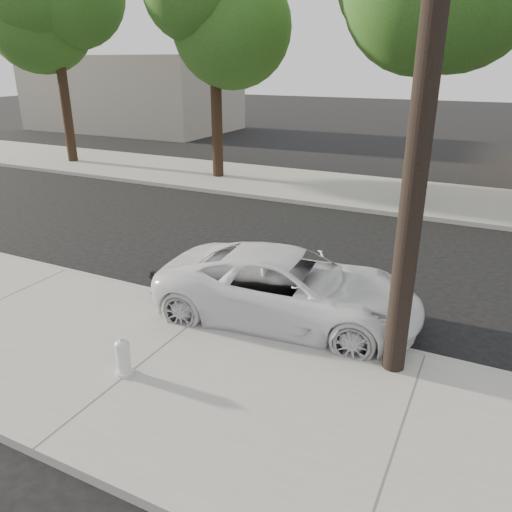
# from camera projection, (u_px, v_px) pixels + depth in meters

# --- Properties ---
(ground) EXTENTS (120.00, 120.00, 0.00)m
(ground) POSITION_uv_depth(u_px,v_px,m) (262.00, 274.00, 11.64)
(ground) COLOR black
(ground) RESTS_ON ground
(near_sidewalk) EXTENTS (90.00, 4.40, 0.15)m
(near_sidewalk) POSITION_uv_depth(u_px,v_px,m) (145.00, 364.00, 8.03)
(near_sidewalk) COLOR gray
(near_sidewalk) RESTS_ON ground
(far_sidewalk) EXTENTS (90.00, 5.00, 0.15)m
(far_sidewalk) POSITION_uv_depth(u_px,v_px,m) (360.00, 191.00, 18.70)
(far_sidewalk) COLOR gray
(far_sidewalk) RESTS_ON ground
(curb_near) EXTENTS (90.00, 0.12, 0.16)m
(curb_near) POSITION_uv_depth(u_px,v_px,m) (216.00, 308.00, 9.86)
(curb_near) COLOR #9E9B93
(curb_near) RESTS_ON ground
(building_far) EXTENTS (14.00, 8.00, 5.00)m
(building_far) POSITION_uv_depth(u_px,v_px,m) (133.00, 93.00, 35.70)
(building_far) COLOR gray
(building_far) RESTS_ON ground
(utility_pole) EXTENTS (1.40, 0.34, 9.00)m
(utility_pole) POSITION_uv_depth(u_px,v_px,m) (429.00, 55.00, 6.18)
(utility_pole) COLOR black
(utility_pole) RESTS_ON near_sidewalk
(tree_a) EXTENTS (4.65, 4.50, 9.00)m
(tree_a) POSITION_uv_depth(u_px,v_px,m) (54.00, 14.00, 21.53)
(tree_a) COLOR black
(tree_a) RESTS_ON far_sidewalk
(tree_b) EXTENTS (4.34, 4.20, 8.45)m
(tree_b) POSITION_uv_depth(u_px,v_px,m) (216.00, 17.00, 18.53)
(tree_b) COLOR black
(tree_b) RESTS_ON far_sidewalk
(police_cruiser) EXTENTS (5.12, 2.77, 1.36)m
(police_cruiser) POSITION_uv_depth(u_px,v_px,m) (288.00, 288.00, 9.30)
(police_cruiser) COLOR white
(police_cruiser) RESTS_ON ground
(fire_hydrant) EXTENTS (0.32, 0.28, 0.59)m
(fire_hydrant) POSITION_uv_depth(u_px,v_px,m) (123.00, 358.00, 7.56)
(fire_hydrant) COLOR silver
(fire_hydrant) RESTS_ON near_sidewalk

